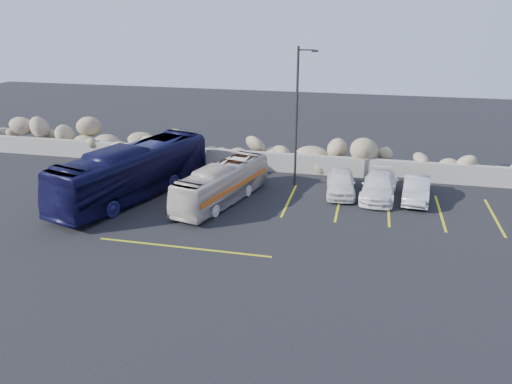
% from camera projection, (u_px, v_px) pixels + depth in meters
% --- Properties ---
extents(ground, '(90.00, 90.00, 0.00)m').
position_uv_depth(ground, '(203.00, 252.00, 21.57)').
color(ground, black).
rests_on(ground, ground).
extents(seawall, '(60.00, 0.40, 1.20)m').
position_uv_depth(seawall, '(263.00, 161.00, 32.33)').
color(seawall, gray).
rests_on(seawall, ground).
extents(riprap_pile, '(54.00, 2.80, 2.60)m').
position_uv_depth(riprap_pile, '(267.00, 146.00, 33.18)').
color(riprap_pile, '#937C60').
rests_on(riprap_pile, ground).
extents(parking_lines, '(18.16, 9.36, 0.01)m').
position_uv_depth(parking_lines, '(324.00, 213.00, 25.66)').
color(parking_lines, gold).
rests_on(parking_lines, ground).
extents(lamppost, '(1.14, 0.18, 8.00)m').
position_uv_depth(lamppost, '(298.00, 114.00, 28.22)').
color(lamppost, '#2A2726').
rests_on(lamppost, ground).
extents(vintage_bus, '(3.62, 7.66, 2.08)m').
position_uv_depth(vintage_bus, '(222.00, 184.00, 26.80)').
color(vintage_bus, beige).
rests_on(vintage_bus, ground).
extents(tour_coach, '(5.39, 10.77, 2.93)m').
position_uv_depth(tour_coach, '(133.00, 172.00, 27.39)').
color(tour_coach, '#111038').
rests_on(tour_coach, ground).
extents(car_a, '(1.90, 4.05, 1.34)m').
position_uv_depth(car_a, '(341.00, 183.00, 28.12)').
color(car_a, white).
rests_on(car_a, ground).
extents(car_b, '(1.69, 3.99, 1.28)m').
position_uv_depth(car_b, '(416.00, 189.00, 27.19)').
color(car_b, '#B5B4B9').
rests_on(car_b, ground).
extents(car_c, '(2.18, 4.61, 1.30)m').
position_uv_depth(car_c, '(379.00, 186.00, 27.59)').
color(car_c, white).
rests_on(car_c, ground).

